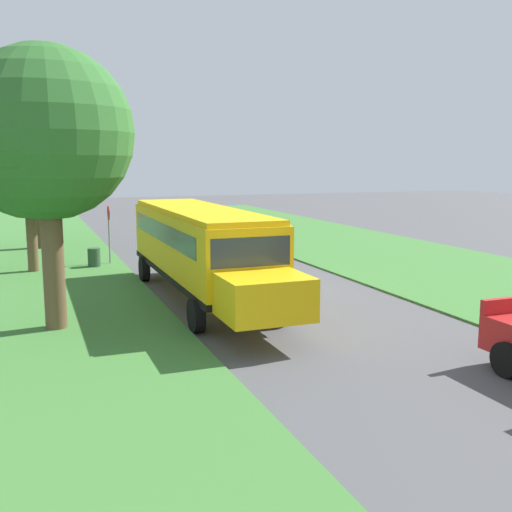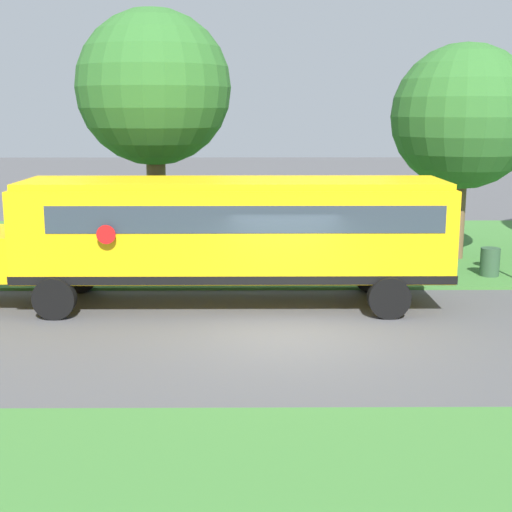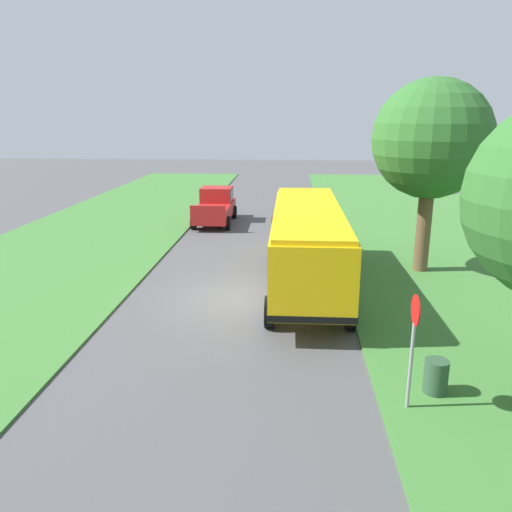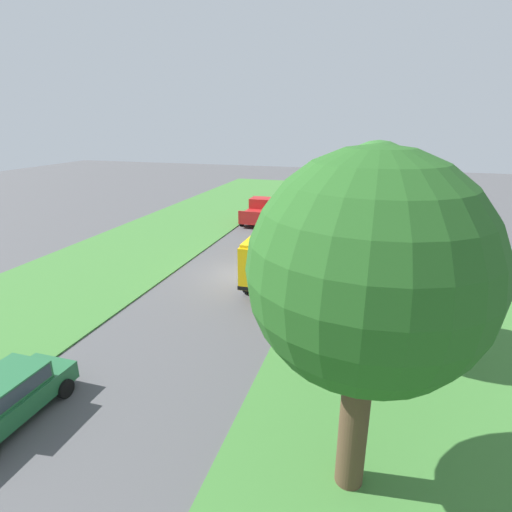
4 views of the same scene
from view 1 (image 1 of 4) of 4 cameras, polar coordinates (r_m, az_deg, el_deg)
ground_plane at (r=23.15m, az=-0.09°, el=-2.83°), size 120.00×120.00×0.00m
grass_far_side at (r=27.60m, az=17.66°, el=-1.26°), size 10.00×80.00×0.07m
school_bus at (r=20.62m, az=-5.29°, el=1.09°), size 2.84×12.42×3.16m
car_green_nearest at (r=37.00m, az=-3.74°, el=2.97°), size 2.02×4.40×1.56m
oak_tree_beside_bus at (r=17.29m, az=-19.65°, el=10.82°), size 4.73×4.73×7.87m
oak_tree_roadside_mid at (r=27.12m, az=-20.69°, el=8.32°), size 4.57×4.57×6.91m
oak_tree_far_end at (r=34.26m, az=-20.69°, el=10.43°), size 5.26×5.26×8.51m
stop_sign at (r=28.42m, az=-13.83°, el=2.65°), size 0.08×0.68×2.74m
trash_bin at (r=27.83m, az=-15.16°, el=-0.20°), size 0.56×0.56×0.90m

